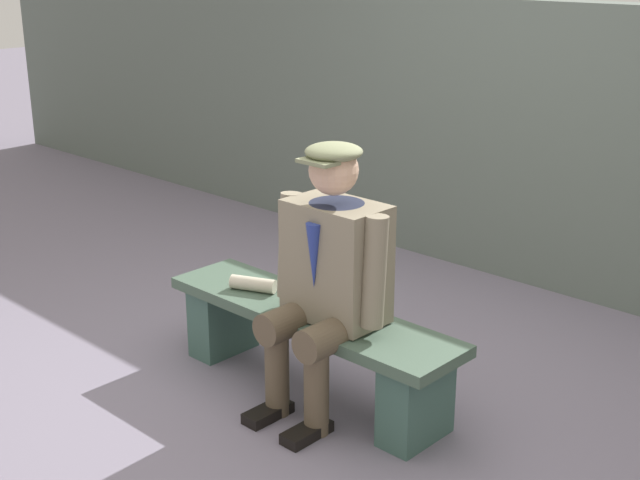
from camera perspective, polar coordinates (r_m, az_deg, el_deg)
ground_plane at (r=4.20m, az=-0.66°, el=-9.84°), size 30.00×30.00×0.00m
bench at (r=4.08m, az=-0.68°, el=-6.42°), size 1.57×0.39×0.42m
seated_man at (r=3.79m, az=0.53°, el=-2.03°), size 0.61×0.57×1.23m
rolled_magazine at (r=4.22m, az=-4.42°, el=-2.91°), size 0.24×0.15×0.07m
stadium_wall at (r=5.48m, az=14.44°, el=6.00°), size 12.00×0.24×1.72m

